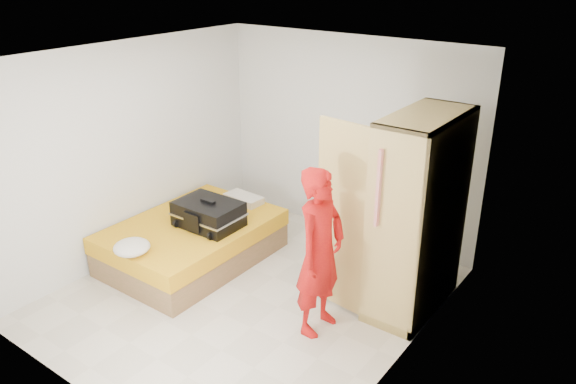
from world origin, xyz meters
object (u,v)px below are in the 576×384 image
Objects in this scene: bed at (193,241)px; suitcase at (208,214)px; round_cushion at (132,247)px; wardrobe at (412,220)px; person at (320,252)px.

bed is 2.62× the size of suitcase.
bed is 0.96m from round_cushion.
wardrobe is at bearing 13.54° from suitcase.
bed is at bearing 91.34° from round_cushion.
person is at bearing -6.09° from bed.
bed is at bearing -164.97° from wardrobe.
bed is 2.08m from person.
wardrobe is 1.04m from person.
suitcase reaches higher than bed.
person is at bearing -10.36° from suitcase.
person is 1.80m from suitcase.
person is (-0.52, -0.88, -0.14)m from wardrobe.
wardrobe reaches higher than round_cushion.
wardrobe is 2.72× the size of suitcase.
suitcase is (-2.29, -0.59, -0.35)m from wardrobe.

